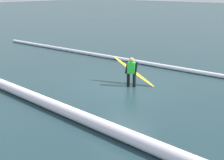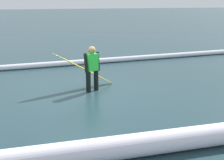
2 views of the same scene
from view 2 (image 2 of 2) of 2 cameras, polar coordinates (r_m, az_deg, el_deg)
ground_plane at (r=9.04m, az=-5.50°, el=-2.55°), size 164.37×164.37×0.00m
surfer at (r=9.12m, az=-3.69°, el=2.50°), size 0.49×0.37×1.34m
surfboard at (r=9.49m, az=-5.10°, el=1.99°), size 2.03×0.76×1.21m
wave_crest_foreground at (r=12.63m, az=-18.12°, el=2.23°), size 24.33×1.68×0.22m
wave_crest_midground at (r=6.27m, az=19.65°, el=-9.26°), size 19.75×0.97×0.41m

